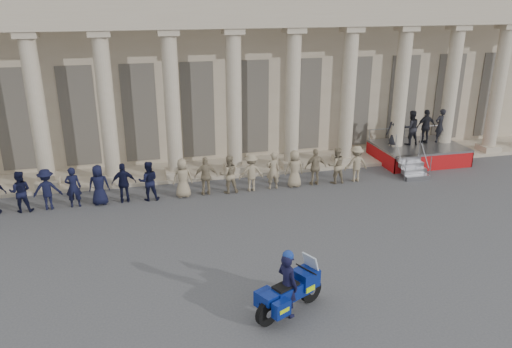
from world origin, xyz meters
The scene contains 6 objects.
ground centered at (0.00, 0.00, 0.00)m, with size 90.00×90.00×0.00m, color #3F3F42.
building centered at (0.00, 14.74, 4.52)m, with size 40.00×12.50×9.00m.
officer_rank centered at (-4.51, 5.96, 0.78)m, with size 22.57×0.59×1.57m.
reviewing_stand centered at (10.02, 7.73, 1.24)m, with size 4.00×3.90×2.45m.
motorcycle centered at (0.59, -2.36, 0.60)m, with size 2.01×1.37×1.40m.
rider centered at (0.48, -2.41, 0.89)m, with size 0.64×0.74×1.79m.
Camera 1 is at (-2.81, -12.52, 7.58)m, focal length 35.00 mm.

